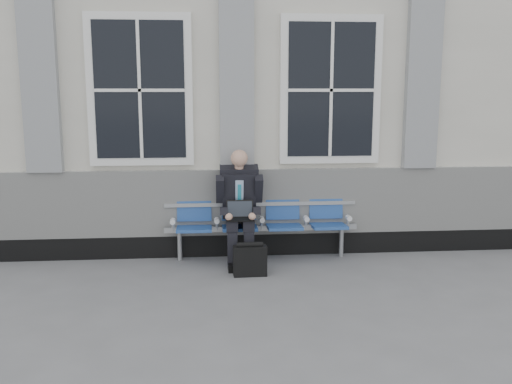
{
  "coord_description": "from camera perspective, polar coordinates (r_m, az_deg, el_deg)",
  "views": [
    {
      "loc": [
        -1.3,
        -6.12,
        2.27
      ],
      "look_at": [
        -0.69,
        0.9,
        0.99
      ],
      "focal_mm": 40.0,
      "sensor_mm": 36.0,
      "label": 1
    }
  ],
  "objects": [
    {
      "name": "briefcase",
      "position": [
        7.06,
        -0.61,
        -6.82
      ],
      "size": [
        0.41,
        0.18,
        0.42
      ],
      "color": "black",
      "rests_on": "ground"
    },
    {
      "name": "businessman",
      "position": [
        7.47,
        -1.66,
        -1.06
      ],
      "size": [
        0.62,
        0.83,
        1.5
      ],
      "color": "black",
      "rests_on": "ground"
    },
    {
      "name": "bench",
      "position": [
        7.68,
        0.54,
        -2.64
      ],
      "size": [
        2.6,
        0.47,
        0.91
      ],
      "color": "#9EA0A3",
      "rests_on": "ground"
    },
    {
      "name": "ground",
      "position": [
        6.66,
        6.71,
        -9.71
      ],
      "size": [
        70.0,
        70.0,
        0.0
      ],
      "primitive_type": "plane",
      "color": "slate",
      "rests_on": "ground"
    },
    {
      "name": "station_building",
      "position": [
        9.68,
        2.71,
        10.01
      ],
      "size": [
        14.4,
        4.4,
        4.49
      ],
      "color": "silver",
      "rests_on": "ground"
    }
  ]
}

